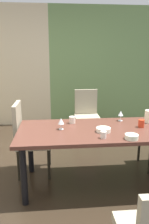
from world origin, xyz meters
name	(u,v)px	position (x,y,z in m)	size (l,w,h in m)	color
ground_plane	(59,185)	(0.00, 0.00, -0.01)	(5.45, 5.22, 0.02)	#2D2318
garden_window_panel	(112,67)	(1.30, 2.56, 1.30)	(2.85, 0.10, 2.59)	#678751
dining_table	(104,135)	(0.54, 0.01, 0.64)	(2.04, 0.88, 0.71)	#552F25
chair_left_far	(28,136)	(-0.40, 0.33, 0.54)	(0.44, 0.44, 0.97)	tan
chair_head_far	(87,113)	(0.55, 1.43, 0.53)	(0.44, 0.45, 0.94)	tan
wine_glass_center	(61,121)	(0.03, 0.04, 0.81)	(0.07, 0.07, 0.14)	silver
wine_glass_left	(121,114)	(0.83, 0.30, 0.81)	(0.07, 0.07, 0.14)	silver
serving_bowl_north	(132,137)	(0.76, -0.34, 0.74)	(0.14, 0.14, 0.05)	silver
serving_bowl_east	(103,130)	(0.51, -0.09, 0.74)	(0.17, 0.17, 0.05)	silver
cup_west	(72,120)	(0.18, 0.26, 0.76)	(0.08, 0.08, 0.09)	silver
cup_corner	(103,135)	(0.47, -0.29, 0.75)	(0.06, 0.06, 0.08)	silver
cup_near_shelf	(141,123)	(1.00, 0.02, 0.76)	(0.07, 0.07, 0.09)	red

